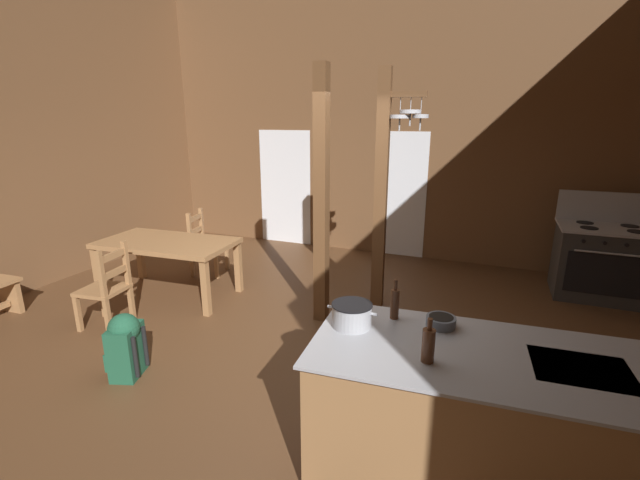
# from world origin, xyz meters

# --- Properties ---
(ground_plane) EXTENTS (8.52, 7.99, 0.10)m
(ground_plane) POSITION_xyz_m (0.00, 0.00, -0.05)
(ground_plane) COLOR brown
(wall_back) EXTENTS (8.52, 0.14, 4.44)m
(wall_back) POSITION_xyz_m (0.00, 3.66, 2.22)
(wall_back) COLOR brown
(wall_back) RESTS_ON ground_plane
(glazed_door_back_left) EXTENTS (1.00, 0.01, 2.05)m
(glazed_door_back_left) POSITION_xyz_m (-1.74, 3.59, 1.02)
(glazed_door_back_left) COLOR white
(glazed_door_back_left) RESTS_ON ground_plane
(glazed_panel_back_right) EXTENTS (0.84, 0.01, 2.05)m
(glazed_panel_back_right) POSITION_xyz_m (0.39, 3.59, 1.02)
(glazed_panel_back_right) COLOR white
(glazed_panel_back_right) RESTS_ON ground_plane
(kitchen_island) EXTENTS (2.23, 1.12, 0.88)m
(kitchen_island) POSITION_xyz_m (1.89, -0.91, 0.44)
(kitchen_island) COLOR #9E7044
(kitchen_island) RESTS_ON ground_plane
(stove_range) EXTENTS (1.14, 0.82, 1.32)m
(stove_range) POSITION_xyz_m (3.20, 2.81, 0.48)
(stove_range) COLOR #303030
(stove_range) RESTS_ON ground_plane
(support_post_with_pot_rack) EXTENTS (0.56, 0.26, 2.79)m
(support_post_with_pot_rack) POSITION_xyz_m (0.63, 1.43, 1.51)
(support_post_with_pot_rack) COLOR brown
(support_post_with_pot_rack) RESTS_ON ground_plane
(support_post_center) EXTENTS (0.14, 0.14, 2.79)m
(support_post_center) POSITION_xyz_m (0.09, 0.83, 1.39)
(support_post_center) COLOR brown
(support_post_center) RESTS_ON ground_plane
(dining_table) EXTENTS (1.76, 1.02, 0.74)m
(dining_table) POSITION_xyz_m (-2.00, 0.74, 0.65)
(dining_table) COLOR #9E7044
(dining_table) RESTS_ON ground_plane
(ladderback_chair_near_window) EXTENTS (0.52, 0.52, 0.95)m
(ladderback_chair_near_window) POSITION_xyz_m (-2.08, 1.62, 0.45)
(ladderback_chair_near_window) COLOR #9E7044
(ladderback_chair_near_window) RESTS_ON ground_plane
(ladderback_chair_by_post) EXTENTS (0.49, 0.49, 0.95)m
(ladderback_chair_by_post) POSITION_xyz_m (-2.01, -0.23, 0.45)
(ladderback_chair_by_post) COLOR #9E7044
(ladderback_chair_by_post) RESTS_ON ground_plane
(backpack) EXTENTS (0.36, 0.37, 0.60)m
(backpack) POSITION_xyz_m (-1.09, -0.88, 0.31)
(backpack) COLOR #1E5138
(backpack) RESTS_ON ground_plane
(stockpot_on_counter) EXTENTS (0.35, 0.28, 0.16)m
(stockpot_on_counter) POSITION_xyz_m (1.00, -0.87, 0.97)
(stockpot_on_counter) COLOR #A8AAB2
(stockpot_on_counter) RESTS_ON kitchen_island
(mixing_bowl_on_counter) EXTENTS (0.20, 0.20, 0.07)m
(mixing_bowl_on_counter) POSITION_xyz_m (1.56, -0.65, 0.92)
(mixing_bowl_on_counter) COLOR slate
(mixing_bowl_on_counter) RESTS_ON kitchen_island
(bottle_tall_on_counter) EXTENTS (0.07, 0.07, 0.27)m
(bottle_tall_on_counter) POSITION_xyz_m (1.54, -1.12, 0.99)
(bottle_tall_on_counter) COLOR #56331E
(bottle_tall_on_counter) RESTS_ON kitchen_island
(bottle_short_on_counter) EXTENTS (0.06, 0.06, 0.29)m
(bottle_short_on_counter) POSITION_xyz_m (1.24, -0.64, 1.00)
(bottle_short_on_counter) COLOR #56331E
(bottle_short_on_counter) RESTS_ON kitchen_island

